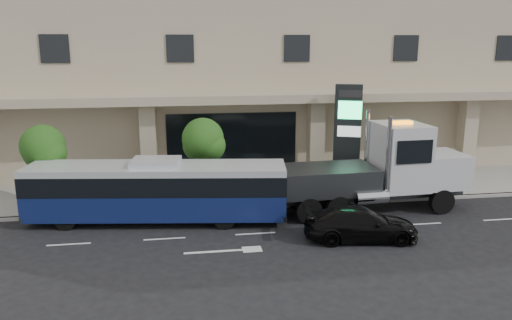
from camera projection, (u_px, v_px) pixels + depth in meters
The scene contains 11 objects.
ground at pixel (251, 222), 23.73m from camera, with size 120.00×120.00×0.00m, color black.
sidewalk at pixel (238, 191), 28.52m from camera, with size 120.00×6.00×0.15m, color gray.
curb at pixel (245, 207), 25.63m from camera, with size 120.00×0.30×0.15m, color gray.
convention_center at pixel (220, 20), 36.29m from camera, with size 60.00×17.60×20.00m.
tree_left at pixel (44, 149), 24.99m from camera, with size 2.27×2.20×4.22m.
tree_mid at pixel (203, 142), 26.15m from camera, with size 2.28×2.20×4.38m.
tree_right at pixel (410, 140), 27.91m from camera, with size 2.10×2.00×4.04m.
city_bus at pixel (157, 190), 23.50m from camera, with size 12.32×4.19×3.06m.
tow_truck at pixel (381, 171), 25.08m from camera, with size 10.94×3.11×4.97m.
black_sedan at pixel (361, 224), 21.50m from camera, with size 1.98×4.86×1.41m, color black.
signage_pylon at pixel (347, 137), 28.06m from camera, with size 1.57×1.04×5.95m.
Camera 1 is at (-3.17, -22.20, 8.29)m, focal length 35.00 mm.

